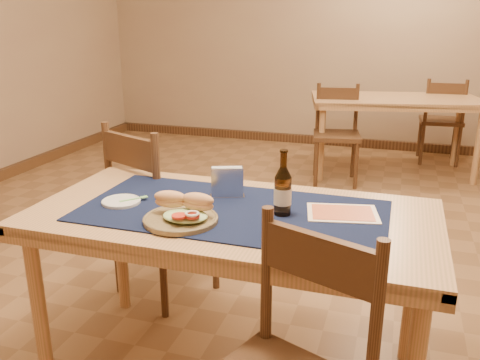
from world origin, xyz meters
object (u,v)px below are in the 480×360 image
(sandwich_plate, at_px, (183,214))
(napkin_holder, at_px, (227,183))
(main_table, at_px, (232,230))
(chair_main_far, at_px, (158,209))
(beer_bottle, at_px, (283,191))
(back_table, at_px, (395,106))

(sandwich_plate, height_order, napkin_holder, napkin_holder)
(main_table, xyz_separation_m, sandwich_plate, (-0.14, -0.17, 0.12))
(chair_main_far, relative_size, beer_bottle, 3.80)
(beer_bottle, xyz_separation_m, napkin_holder, (-0.27, 0.13, -0.04))
(sandwich_plate, relative_size, napkin_holder, 1.82)
(main_table, distance_m, napkin_holder, 0.22)
(sandwich_plate, height_order, beer_bottle, beer_bottle)
(back_table, height_order, beer_bottle, beer_bottle)
(beer_bottle, distance_m, napkin_holder, 0.30)
(sandwich_plate, bearing_deg, back_table, 78.83)
(back_table, relative_size, napkin_holder, 11.03)
(sandwich_plate, bearing_deg, chair_main_far, 123.78)
(sandwich_plate, relative_size, beer_bottle, 1.09)
(main_table, distance_m, back_table, 3.35)
(napkin_holder, bearing_deg, back_table, 78.94)
(chair_main_far, relative_size, napkin_holder, 6.33)
(main_table, relative_size, back_table, 0.94)
(beer_bottle, height_order, napkin_holder, beer_bottle)
(back_table, height_order, sandwich_plate, sandwich_plate)
(main_table, relative_size, napkin_holder, 10.38)
(beer_bottle, bearing_deg, chair_main_far, 148.25)
(main_table, bearing_deg, back_table, 80.62)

